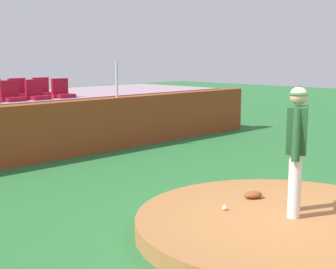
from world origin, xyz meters
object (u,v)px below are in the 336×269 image
baseball (224,208)px  stadium_chair_9 (43,90)px  stadium_chair_3 (37,93)px  fielding_glove (253,195)px  stadium_chair_8 (19,91)px  pitcher (297,140)px  stadium_chair_4 (62,92)px  stadium_chair_2 (11,95)px

baseball → stadium_chair_9: 8.01m
stadium_chair_3 → stadium_chair_9: same height
baseball → fielding_glove: bearing=4.2°
stadium_chair_8 → baseball: bearing=82.1°
pitcher → baseball: bearing=98.0°
baseball → stadium_chair_4: size_ratio=0.15×
baseball → pitcher: bearing=-54.1°
baseball → stadium_chair_4: 7.18m
stadium_chair_2 → stadium_chair_8: (0.70, 0.90, 0.00)m
pitcher → stadium_chair_3: (0.48, 7.62, 0.22)m
stadium_chair_3 → stadium_chair_9: (0.72, 0.89, 0.00)m
baseball → stadium_chair_8: bearing=82.1°
baseball → fielding_glove: size_ratio=0.25×
pitcher → stadium_chair_3: pitcher is taller
fielding_glove → stadium_chair_4: size_ratio=0.60×
stadium_chair_3 → stadium_chair_8: bearing=-91.7°
stadium_chair_4 → fielding_glove: bearing=81.6°
stadium_chair_2 → stadium_chair_4: bearing=178.9°
stadium_chair_2 → stadium_chair_8: size_ratio=1.00×
fielding_glove → stadium_chair_2: size_ratio=0.60×
pitcher → stadium_chair_9: bearing=54.1°
pitcher → baseball: size_ratio=24.68×
baseball → stadium_chair_8: (1.08, 7.76, 1.25)m
stadium_chair_4 → stadium_chair_8: (-0.73, 0.93, 0.00)m
fielding_glove → stadium_chair_8: size_ratio=0.60×
stadium_chair_3 → stadium_chair_8: size_ratio=1.00×
fielding_glove → stadium_chair_9: 7.82m
pitcher → stadium_chair_8: (0.51, 8.55, 0.22)m
pitcher → stadium_chair_4: bearing=52.9°
stadium_chair_2 → stadium_chair_9: (1.39, 0.86, 0.00)m
stadium_chair_4 → stadium_chair_8: size_ratio=1.00×
stadium_chair_3 → baseball: bearing=81.2°
stadium_chair_4 → stadium_chair_3: bearing=0.2°
pitcher → stadium_chair_8: pitcher is taller
pitcher → stadium_chair_8: bearing=58.7°
fielding_glove → stadium_chair_2: (-0.42, 6.80, 1.23)m
baseball → stadium_chair_3: stadium_chair_3 is taller
stadium_chair_3 → stadium_chair_8: 0.93m
stadium_chair_3 → stadium_chair_4: same height
stadium_chair_3 → stadium_chair_4: (0.75, 0.00, 0.00)m
stadium_chair_2 → stadium_chair_3: 0.67m
pitcher → fielding_glove: bearing=47.2°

